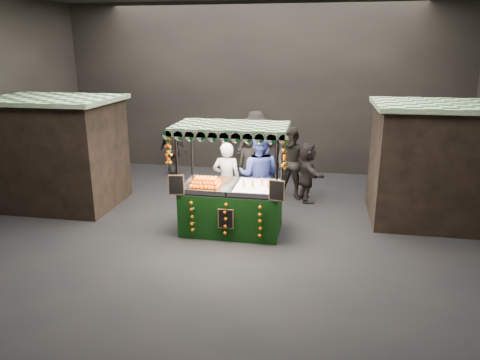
# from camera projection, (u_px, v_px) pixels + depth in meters

# --- Properties ---
(ground) EXTENTS (12.00, 12.00, 0.00)m
(ground) POSITION_uv_depth(u_px,v_px,m) (228.00, 232.00, 9.36)
(ground) COLOR black
(ground) RESTS_ON ground
(market_hall) EXTENTS (12.10, 10.10, 5.05)m
(market_hall) POSITION_uv_depth(u_px,v_px,m) (227.00, 66.00, 8.39)
(market_hall) COLOR black
(market_hall) RESTS_ON ground
(neighbour_stall_left) EXTENTS (3.00, 2.20, 2.60)m
(neighbour_stall_left) POSITION_uv_depth(u_px,v_px,m) (57.00, 152.00, 10.69)
(neighbour_stall_left) COLOR black
(neighbour_stall_left) RESTS_ON ground
(neighbour_stall_right) EXTENTS (3.00, 2.20, 2.60)m
(neighbour_stall_right) POSITION_uv_depth(u_px,v_px,m) (441.00, 163.00, 9.63)
(neighbour_stall_right) COLOR black
(neighbour_stall_right) RESTS_ON ground
(juice_stall) EXTENTS (2.33, 1.37, 2.26)m
(juice_stall) POSITION_uv_depth(u_px,v_px,m) (232.00, 200.00, 9.16)
(juice_stall) COLOR black
(juice_stall) RESTS_ON ground
(vendor_grey) EXTENTS (0.65, 0.44, 1.72)m
(vendor_grey) POSITION_uv_depth(u_px,v_px,m) (227.00, 180.00, 9.96)
(vendor_grey) COLOR gray
(vendor_grey) RESTS_ON ground
(vendor_blue) EXTENTS (1.03, 0.84, 1.97)m
(vendor_blue) POSITION_uv_depth(u_px,v_px,m) (259.00, 176.00, 9.84)
(vendor_blue) COLOR navy
(vendor_blue) RESTS_ON ground
(shopper_0) EXTENTS (0.62, 0.47, 1.55)m
(shopper_0) POSITION_uv_depth(u_px,v_px,m) (249.00, 166.00, 11.52)
(shopper_0) COLOR black
(shopper_0) RESTS_ON ground
(shopper_1) EXTENTS (1.08, 0.96, 1.84)m
(shopper_1) POSITION_uv_depth(u_px,v_px,m) (292.00, 163.00, 11.16)
(shopper_1) COLOR black
(shopper_1) RESTS_ON ground
(shopper_2) EXTENTS (1.01, 0.68, 1.60)m
(shopper_2) POSITION_uv_depth(u_px,v_px,m) (173.00, 150.00, 13.11)
(shopper_2) COLOR #2B2523
(shopper_2) RESTS_ON ground
(shopper_3) EXTENTS (1.42, 1.25, 1.91)m
(shopper_3) POSITION_uv_depth(u_px,v_px,m) (256.00, 142.00, 13.44)
(shopper_3) COLOR #2C2723
(shopper_3) RESTS_ON ground
(shopper_4) EXTENTS (0.93, 0.69, 1.75)m
(shopper_4) POSITION_uv_depth(u_px,v_px,m) (85.00, 155.00, 12.19)
(shopper_4) COLOR black
(shopper_4) RESTS_ON ground
(shopper_5) EXTENTS (0.88, 1.46, 1.50)m
(shopper_5) POSITION_uv_depth(u_px,v_px,m) (307.00, 172.00, 11.02)
(shopper_5) COLOR black
(shopper_5) RESTS_ON ground
(shopper_6) EXTENTS (0.46, 0.65, 1.67)m
(shopper_6) POSITION_uv_depth(u_px,v_px,m) (272.00, 151.00, 12.87)
(shopper_6) COLOR black
(shopper_6) RESTS_ON ground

